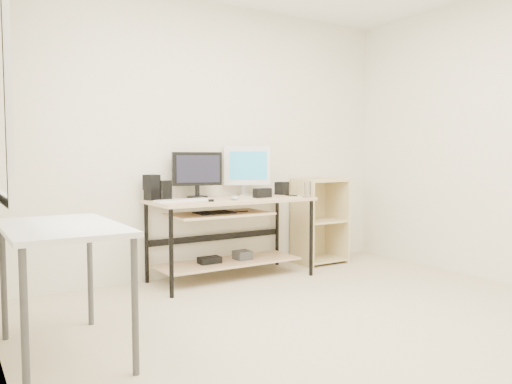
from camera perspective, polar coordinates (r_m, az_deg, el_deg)
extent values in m
cube|color=beige|center=(3.41, 11.46, -15.45)|extent=(4.00, 4.00, 0.01)
cube|color=white|center=(4.87, -4.88, 6.02)|extent=(4.00, 0.01, 2.60)
cube|color=white|center=(2.34, -26.66, 7.82)|extent=(0.01, 4.00, 2.60)
cube|color=#D5B387|center=(4.58, -2.86, -0.92)|extent=(1.50, 0.65, 0.03)
cube|color=#D5B387|center=(4.47, -4.21, -2.52)|extent=(0.90, 0.49, 0.02)
cube|color=#D5B387|center=(4.71, -3.13, -7.99)|extent=(1.35, 0.46, 0.02)
cube|color=black|center=(4.45, -4.79, -2.35)|extent=(0.33, 0.22, 0.01)
cylinder|color=black|center=(4.52, -1.68, -2.25)|extent=(0.14, 0.01, 0.01)
cube|color=#3D3D40|center=(4.77, -1.55, -7.21)|extent=(0.15, 0.15, 0.08)
cube|color=black|center=(4.61, -5.33, -7.76)|extent=(0.20, 0.12, 0.06)
cylinder|color=black|center=(4.07, -9.66, -6.94)|extent=(0.04, 0.04, 0.72)
cylinder|color=black|center=(4.59, -12.40, -5.72)|extent=(0.04, 0.04, 0.72)
cylinder|color=black|center=(4.78, 6.33, -5.26)|extent=(0.04, 0.04, 0.72)
cylinder|color=black|center=(5.23, 2.43, -4.43)|extent=(0.04, 0.04, 0.72)
cube|color=silver|center=(3.00, -21.33, -3.79)|extent=(0.60, 1.00, 0.03)
cylinder|color=#3D3D40|center=(2.59, -24.94, -13.58)|extent=(0.04, 0.04, 0.72)
cylinder|color=#3D3D40|center=(3.48, -26.89, -9.18)|extent=(0.04, 0.04, 0.72)
cylinder|color=#3D3D40|center=(2.70, -13.67, -12.61)|extent=(0.04, 0.04, 0.72)
cylinder|color=#3D3D40|center=(3.56, -18.43, -8.65)|extent=(0.04, 0.04, 0.72)
cube|color=beige|center=(5.21, 5.25, -3.48)|extent=(0.02, 0.40, 0.90)
cube|color=beige|center=(5.51, 9.22, -3.11)|extent=(0.02, 0.40, 0.90)
cube|color=beige|center=(5.51, 6.03, -3.09)|extent=(0.50, 0.02, 0.90)
cube|color=beige|center=(5.43, 7.25, -7.59)|extent=(0.46, 0.38, 0.02)
cube|color=beige|center=(5.36, 7.29, -3.29)|extent=(0.46, 0.38, 0.02)
cube|color=beige|center=(5.32, 7.33, 1.30)|extent=(0.46, 0.38, 0.02)
cylinder|color=black|center=(4.64, -6.72, -0.57)|extent=(0.19, 0.19, 0.02)
cylinder|color=black|center=(4.64, -6.72, 0.14)|extent=(0.04, 0.04, 0.10)
cube|color=black|center=(4.63, -6.74, 2.65)|extent=(0.46, 0.14, 0.31)
cube|color=black|center=(4.60, -6.60, 2.64)|extent=(0.39, 0.09, 0.25)
cube|color=silver|center=(4.90, -1.03, -0.33)|extent=(0.16, 0.15, 0.01)
cylinder|color=silver|center=(4.90, -1.03, 0.28)|extent=(0.04, 0.04, 0.09)
cube|color=silver|center=(4.89, -1.03, 3.06)|extent=(0.44, 0.21, 0.38)
cube|color=teal|center=(4.87, -0.88, 3.06)|extent=(0.36, 0.15, 0.31)
cube|color=silver|center=(4.31, -8.33, -0.94)|extent=(0.50, 0.17, 0.02)
ellipsoid|color=#B8B8BE|center=(4.40, -2.49, -0.68)|extent=(0.08, 0.12, 0.04)
cube|color=black|center=(4.66, 0.74, -0.11)|extent=(0.18, 0.10, 0.09)
cube|color=black|center=(4.48, -11.83, -0.34)|extent=(0.13, 0.13, 0.09)
cube|color=black|center=(4.48, -11.85, 1.10)|extent=(0.14, 0.14, 0.13)
cube|color=black|center=(5.04, 2.96, 0.43)|extent=(0.13, 0.13, 0.13)
cube|color=black|center=(4.35, -10.25, 0.14)|extent=(0.09, 0.06, 0.18)
cylinder|color=black|center=(4.25, -5.15, -0.96)|extent=(0.05, 0.05, 0.02)
cube|color=black|center=(4.88, 4.02, -0.38)|extent=(0.08, 0.13, 0.01)
cylinder|color=#8B623F|center=(4.72, 5.85, -0.56)|extent=(0.12, 0.12, 0.01)
cylinder|color=white|center=(4.72, 5.86, 0.35)|extent=(0.09, 0.09, 0.14)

